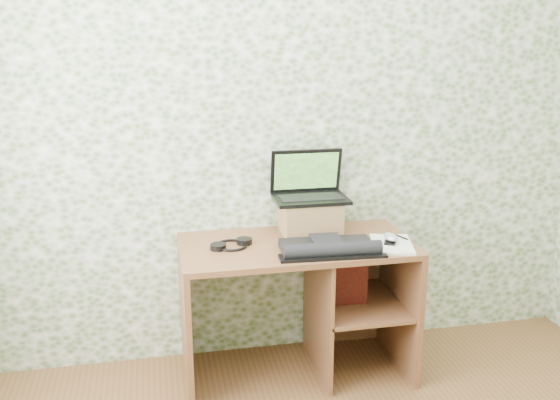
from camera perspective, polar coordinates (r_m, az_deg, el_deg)
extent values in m
plane|color=white|center=(3.39, 0.40, 6.57)|extent=(3.50, 0.00, 3.50)
cube|color=brown|center=(3.24, 1.53, -4.22)|extent=(1.20, 0.60, 0.03)
cube|color=brown|center=(3.32, -8.59, -10.97)|extent=(0.03, 0.60, 0.72)
cube|color=brown|center=(3.56, 10.82, -9.17)|extent=(0.03, 0.60, 0.72)
cube|color=brown|center=(3.42, 3.47, -9.99)|extent=(0.02, 0.56, 0.72)
cube|color=brown|center=(3.47, 7.24, -9.30)|extent=(0.46, 0.56, 0.02)
cube|color=brown|center=(3.73, 5.91, -7.74)|extent=(0.48, 0.02, 0.72)
cube|color=brown|center=(3.37, 2.78, -1.54)|extent=(0.31, 0.26, 0.18)
cube|color=black|center=(3.34, 2.81, 0.12)|extent=(0.39, 0.27, 0.02)
cube|color=black|center=(3.32, 2.85, 0.26)|extent=(0.34, 0.15, 0.00)
cube|color=black|center=(3.41, 2.39, 2.70)|extent=(0.39, 0.07, 0.24)
cube|color=#254C15|center=(3.40, 2.42, 2.65)|extent=(0.35, 0.05, 0.21)
cube|color=black|center=(3.17, 4.21, -4.11)|extent=(0.47, 0.20, 0.04)
cube|color=black|center=(3.16, 4.21, -3.93)|extent=(0.16, 0.16, 0.06)
cylinder|color=black|center=(3.05, 4.84, -4.54)|extent=(0.49, 0.10, 0.07)
cube|color=black|center=(3.06, 4.85, -5.11)|extent=(0.53, 0.14, 0.01)
torus|color=black|center=(3.20, -4.46, -4.14)|extent=(0.22, 0.22, 0.01)
cylinder|color=black|center=(3.16, -5.67, -4.27)|extent=(0.08, 0.08, 0.03)
cylinder|color=black|center=(3.23, -3.28, -3.77)|extent=(0.08, 0.08, 0.03)
cube|color=silver|center=(3.25, 10.20, -4.00)|extent=(0.26, 0.32, 0.01)
ellipsoid|color=silver|center=(3.25, 10.08, -3.54)|extent=(0.11, 0.12, 0.04)
cylinder|color=black|center=(3.35, 10.76, -3.23)|extent=(0.06, 0.13, 0.01)
cube|color=maroon|center=(3.38, 5.95, -7.13)|extent=(0.24, 0.08, 0.28)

